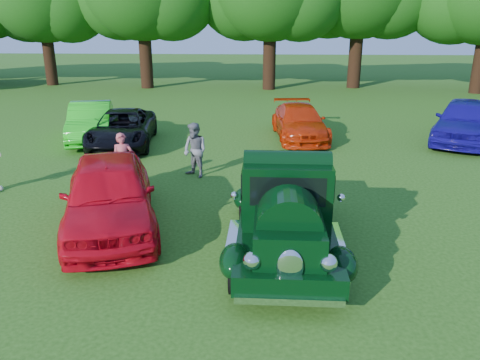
# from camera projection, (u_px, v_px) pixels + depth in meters

# --- Properties ---
(ground) EXTENTS (120.00, 120.00, 0.00)m
(ground) POSITION_uv_depth(u_px,v_px,m) (229.00, 248.00, 9.46)
(ground) COLOR #244B11
(ground) RESTS_ON ground
(hero_pickup) EXTENTS (2.28, 4.90, 1.91)m
(hero_pickup) POSITION_uv_depth(u_px,v_px,m) (285.00, 210.00, 9.16)
(hero_pickup) COLOR black
(hero_pickup) RESTS_ON ground
(red_convertible) EXTENTS (3.22, 5.03, 1.60)m
(red_convertible) POSITION_uv_depth(u_px,v_px,m) (109.00, 194.00, 10.14)
(red_convertible) COLOR red
(red_convertible) RESTS_ON ground
(back_car_lime) EXTENTS (2.63, 4.57, 1.42)m
(back_car_lime) POSITION_uv_depth(u_px,v_px,m) (91.00, 122.00, 17.88)
(back_car_lime) COLOR #1AB818
(back_car_lime) RESTS_ON ground
(back_car_black) EXTENTS (2.76, 4.88, 1.29)m
(back_car_black) POSITION_uv_depth(u_px,v_px,m) (122.00, 128.00, 17.08)
(back_car_black) COLOR black
(back_car_black) RESTS_ON ground
(back_car_orange) EXTENTS (2.27, 4.62, 1.29)m
(back_car_orange) POSITION_uv_depth(u_px,v_px,m) (299.00, 122.00, 18.15)
(back_car_orange) COLOR #BE2606
(back_car_orange) RESTS_ON ground
(back_car_blue) EXTENTS (3.90, 5.19, 1.65)m
(back_car_blue) POSITION_uv_depth(u_px,v_px,m) (465.00, 121.00, 17.49)
(back_car_blue) COLOR #150C88
(back_car_blue) RESTS_ON ground
(spectator_pink) EXTENTS (0.64, 0.52, 1.52)m
(spectator_pink) POSITION_uv_depth(u_px,v_px,m) (123.00, 161.00, 12.69)
(spectator_pink) COLOR #C75257
(spectator_pink) RESTS_ON ground
(spectator_grey) EXTENTS (0.98, 0.95, 1.60)m
(spectator_grey) POSITION_uv_depth(u_px,v_px,m) (195.00, 150.00, 13.57)
(spectator_grey) COLOR slate
(spectator_grey) RESTS_ON ground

